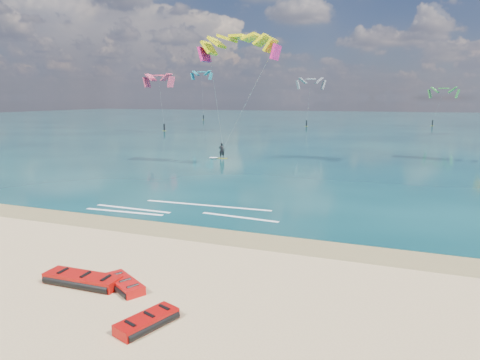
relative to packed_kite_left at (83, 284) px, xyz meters
The scene contains 9 objects.
ground 43.83m from the packed_kite_left, 91.99° to the left, with size 320.00×320.00×0.00m, color tan.
wet_sand_strip 6.98m from the packed_kite_left, 102.62° to the left, with size 320.00×2.40×0.01m, color olive.
sea 107.82m from the packed_kite_left, 90.81° to the left, with size 320.00×200.00×0.04m, color #08272F.
packed_kite_left is the anchor object (origin of this frame).
packed_kite_mid 1.61m from the packed_kite_left, ahead, with size 2.18×1.02×0.37m, color #BC0F0D, non-canonical shape.
packed_kite_right 4.12m from the packed_kite_left, 23.95° to the right, with size 2.10×1.06×0.38m, color #A80907, non-canonical shape.
kitesurfer_main 30.00m from the packed_kite_left, 101.28° to the left, with size 10.56×6.96×13.51m.
shoreline_foam 10.50m from the packed_kite_left, 99.54° to the left, with size 11.60×3.63×0.01m.
distant_kites 85.80m from the packed_kite_left, 97.98° to the left, with size 77.15×44.87×13.97m.
Camera 1 is at (11.88, -15.31, 6.61)m, focal length 32.00 mm.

